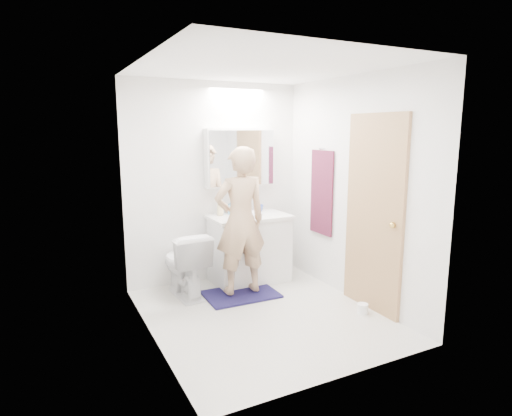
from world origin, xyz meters
TOP-DOWN VIEW (x-y plane):
  - floor at (0.00, 0.00)m, footprint 2.50×2.50m
  - ceiling at (0.00, 0.00)m, footprint 2.50×2.50m
  - wall_back at (0.00, 1.25)m, footprint 2.50×0.00m
  - wall_front at (0.00, -1.25)m, footprint 2.50×0.00m
  - wall_left at (-1.10, 0.00)m, footprint 0.00×2.50m
  - wall_right at (1.10, 0.00)m, footprint 0.00×2.50m
  - vanity_cabinet at (0.32, 0.96)m, footprint 0.90×0.55m
  - countertop at (0.32, 0.96)m, footprint 0.95×0.58m
  - sink_basin at (0.32, 0.99)m, footprint 0.36×0.36m
  - faucet at (0.32, 1.19)m, footprint 0.02×0.02m
  - medicine_cabinet at (0.30, 1.18)m, footprint 0.88×0.14m
  - mirror_panel at (0.30, 1.10)m, footprint 0.84×0.01m
  - toilet at (-0.54, 0.85)m, footprint 0.45×0.75m
  - bath_rug at (0.02, 0.57)m, footprint 0.82×0.57m
  - person at (0.02, 0.57)m, footprint 0.60×0.40m
  - door at (1.08, -0.35)m, footprint 0.04×0.80m
  - door_knob at (1.04, -0.65)m, footprint 0.06×0.06m
  - towel at (1.08, 0.55)m, footprint 0.02×0.42m
  - towel_hook at (1.07, 0.55)m, footprint 0.07×0.02m
  - soap_bottle_a at (0.01, 1.11)m, footprint 0.12×0.12m
  - soap_bottle_b at (0.17, 1.15)m, footprint 0.11×0.11m
  - toothbrush_cup at (0.55, 1.12)m, footprint 0.12×0.12m
  - toilet_paper_roll at (0.92, -0.43)m, footprint 0.11×0.11m

SIDE VIEW (x-z plane):
  - floor at x=0.00m, z-range 0.00..0.00m
  - bath_rug at x=0.02m, z-range 0.00..0.02m
  - toilet_paper_roll at x=0.92m, z-range 0.00..0.10m
  - toilet at x=-0.54m, z-range 0.00..0.74m
  - vanity_cabinet at x=0.32m, z-range 0.00..0.78m
  - countertop at x=0.32m, z-range 0.78..0.82m
  - sink_basin at x=0.32m, z-range 0.82..0.85m
  - person at x=0.02m, z-range 0.05..1.67m
  - toothbrush_cup at x=0.55m, z-range 0.82..0.91m
  - faucet at x=0.32m, z-range 0.82..0.98m
  - soap_bottle_b at x=0.17m, z-range 0.82..1.00m
  - soap_bottle_a at x=0.01m, z-range 0.82..1.03m
  - door_knob at x=1.04m, z-range 0.92..0.98m
  - door at x=1.08m, z-range 0.00..2.00m
  - towel at x=1.08m, z-range 0.60..1.60m
  - wall_back at x=0.00m, z-range -0.05..2.45m
  - wall_front at x=0.00m, z-range -0.05..2.45m
  - wall_left at x=-1.10m, z-range -0.05..2.45m
  - wall_right at x=1.10m, z-range -0.05..2.45m
  - medicine_cabinet at x=0.30m, z-range 1.15..1.85m
  - mirror_panel at x=0.30m, z-range 1.17..1.83m
  - towel_hook at x=1.07m, z-range 1.61..1.63m
  - ceiling at x=0.00m, z-range 2.40..2.40m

